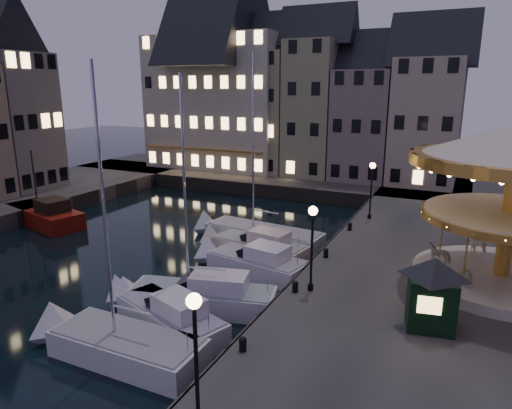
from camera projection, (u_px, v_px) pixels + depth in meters
The scene contains 28 objects.
ground at pixel (175, 295), 24.31m from camera, with size 160.00×160.00×0.00m, color black.
quay_east at pixel (466, 288), 23.61m from camera, with size 16.00×56.00×1.30m, color #474442.
quay_north at pixel (260, 177), 51.95m from camera, with size 44.00×12.00×1.30m, color #474442.
quaywall_e at pixel (318, 263), 26.92m from camera, with size 0.15×44.00×1.30m, color #47423A.
quaywall_n at pixel (253, 190), 45.87m from camera, with size 48.00×0.15×1.30m, color #47423A.
streetlamp_a at pixel (195, 342), 12.45m from camera, with size 0.44×0.44×4.17m.
streetlamp_b at pixel (312, 236), 21.20m from camera, with size 0.44×0.44×4.17m.
streetlamp_c at pixel (372, 182), 33.01m from camera, with size 0.44×0.44×4.17m.
bollard_a at pixel (243, 343), 16.81m from camera, with size 0.30×0.30×0.57m.
bollard_b at pixel (295, 286), 21.62m from camera, with size 0.30×0.30×0.57m.
bollard_c at pixel (326, 252), 25.99m from camera, with size 0.30×0.30×0.57m.
bollard_d at pixel (350, 226), 30.80m from camera, with size 0.30×0.30×0.57m.
townhouse_na at pixel (183, 111), 56.65m from camera, with size 5.50×8.00×12.80m.
townhouse_nb at pixel (221, 107), 54.27m from camera, with size 6.16×8.00×13.80m.
townhouse_nc at pixel (267, 104), 51.64m from camera, with size 6.82×8.00×14.80m.
townhouse_nd at pixel (316, 100), 49.14m from camera, with size 5.50×8.00×15.80m.
townhouse_ne at pixel (366, 116), 47.27m from camera, with size 6.16×8.00×12.80m.
townhouse_nf at pixel (428, 112), 44.64m from camera, with size 6.82×8.00×13.80m.
townhouse_wc at pixel (8, 111), 42.49m from camera, with size 8.80×5.50×14.20m.
hotel_corner at pixel (221, 94), 53.87m from camera, with size 17.60×9.00×16.80m.
motorboat_a at pixel (117, 345), 18.65m from camera, with size 7.47×2.47×12.53m.
motorboat_b at pixel (165, 315), 20.83m from camera, with size 7.03×4.06×2.15m.
motorboat_c at pixel (195, 296), 22.64m from camera, with size 8.27×3.99×10.99m.
motorboat_d at pixel (252, 263), 26.99m from camera, with size 7.10×3.36×2.15m.
motorboat_e at pixel (254, 247), 29.65m from camera, with size 7.49×3.22×2.15m.
motorboat_f at pixel (257, 235), 32.44m from camera, with size 9.60×3.42×12.70m.
red_fishing_boat at pixel (46, 216), 36.51m from camera, with size 8.30×4.60×6.06m.
ticket_kiosk at pixel (433, 281), 18.12m from camera, with size 2.86×2.86×3.35m.
Camera 1 is at (13.43, -18.32, 10.81)m, focal length 32.00 mm.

